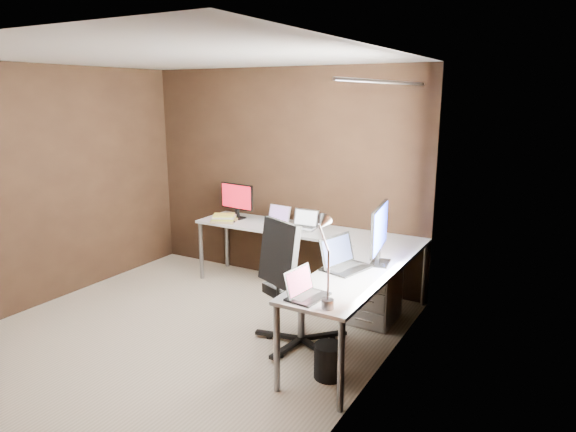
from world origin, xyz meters
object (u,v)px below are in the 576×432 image
object	(u,v)px
monitor_left	(237,199)
book_stack	(224,218)
laptop_black_small	(305,291)
laptop_black_big	(343,261)
laptop_white	(277,219)
desk_lamp	(324,249)
office_chair	(297,309)
laptop_silver	(304,224)
wastebasket	(329,361)
drawer_pedestal	(374,291)
monitor_right	(379,231)

from	to	relation	value
monitor_left	book_stack	bearing A→B (deg)	-89.09
laptop_black_small	laptop_black_big	bearing A→B (deg)	7.87
laptop_white	laptop_black_small	xyz separation A→B (m)	(1.33, -1.83, 0.00)
laptop_white	desk_lamp	xyz separation A→B (m)	(1.50, -1.87, 0.37)
book_stack	office_chair	bearing A→B (deg)	-33.32
laptop_silver	laptop_black_big	xyz separation A→B (m)	(0.93, -1.03, 0.01)
wastebasket	drawer_pedestal	bearing A→B (deg)	93.36
laptop_white	laptop_black_small	distance (m)	2.26
monitor_left	drawer_pedestal	bearing A→B (deg)	-5.06
monitor_right	laptop_silver	distance (m)	1.41
laptop_black_big	laptop_black_small	xyz separation A→B (m)	(0.02, -0.74, -0.01)
desk_lamp	wastebasket	size ratio (longest dim) A/B	2.35
office_chair	laptop_black_small	bearing A→B (deg)	-32.18
laptop_black_big	office_chair	xyz separation A→B (m)	(-0.34, -0.19, -0.44)
laptop_silver	desk_lamp	world-z (taller)	desk_lamp
book_stack	wastebasket	bearing A→B (deg)	-34.08
monitor_right	book_stack	world-z (taller)	monitor_right
monitor_right	book_stack	xyz separation A→B (m)	(-2.11, 0.56, -0.26)
monitor_right	desk_lamp	bearing A→B (deg)	168.80
laptop_black_small	monitor_right	bearing A→B (deg)	-5.16
laptop_silver	monitor_right	bearing A→B (deg)	-35.74
drawer_pedestal	book_stack	world-z (taller)	book_stack
drawer_pedestal	monitor_right	world-z (taller)	monitor_right
laptop_silver	wastebasket	xyz separation A→B (m)	(1.06, -1.58, -0.64)
monitor_left	wastebasket	bearing A→B (deg)	-31.83
laptop_silver	wastebasket	bearing A→B (deg)	-57.89
wastebasket	laptop_white	bearing A→B (deg)	131.62
drawer_pedestal	monitor_right	distance (m)	0.84
monitor_right	wastebasket	size ratio (longest dim) A/B	2.31
drawer_pedestal	desk_lamp	world-z (taller)	desk_lamp
book_stack	drawer_pedestal	bearing A→B (deg)	-5.07
laptop_white	laptop_black_big	world-z (taller)	laptop_black_big
desk_lamp	office_chair	world-z (taller)	desk_lamp
laptop_black_big	laptop_black_small	distance (m)	0.74
drawer_pedestal	laptop_black_small	distance (m)	1.47
laptop_white	wastebasket	bearing A→B (deg)	-42.87
drawer_pedestal	desk_lamp	distance (m)	1.67
office_chair	monitor_right	bearing A→B (deg)	63.00
drawer_pedestal	desk_lamp	xyz separation A→B (m)	(0.13, -1.43, 0.84)
wastebasket	book_stack	bearing A→B (deg)	145.92
monitor_right	laptop_black_big	xyz separation A→B (m)	(-0.23, -0.26, -0.24)
monitor_right	laptop_silver	size ratio (longest dim) A/B	2.08
monitor_right	desk_lamp	size ratio (longest dim) A/B	0.98
laptop_black_big	wastebasket	bearing A→B (deg)	-151.52
laptop_black_small	desk_lamp	world-z (taller)	desk_lamp
laptop_black_big	monitor_left	bearing A→B (deg)	74.87
laptop_white	monitor_left	bearing A→B (deg)	-172.14
drawer_pedestal	laptop_white	xyz separation A→B (m)	(-1.37, 0.43, 0.47)
laptop_silver	desk_lamp	size ratio (longest dim) A/B	0.47
drawer_pedestal	laptop_white	distance (m)	1.52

